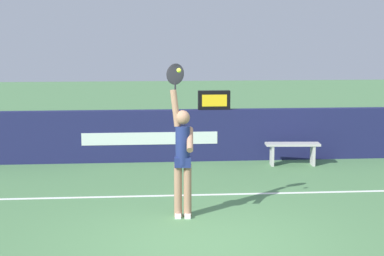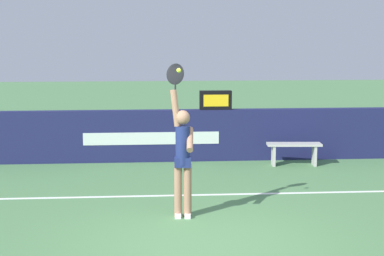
% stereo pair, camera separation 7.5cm
% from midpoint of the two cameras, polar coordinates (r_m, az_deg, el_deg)
% --- Properties ---
extents(ground_plane, '(60.00, 60.00, 0.00)m').
position_cam_midpoint_polar(ground_plane, '(9.41, 1.02, -10.18)').
color(ground_plane, '#4F804D').
extents(court_lines, '(10.37, 5.98, 0.00)m').
position_cam_midpoint_polar(court_lines, '(9.22, 1.14, -10.56)').
color(court_lines, white).
rests_on(court_lines, ground).
extents(back_wall, '(14.27, 0.28, 1.21)m').
position_cam_midpoint_polar(back_wall, '(15.01, -1.14, -0.66)').
color(back_wall, '#1A1E4A').
rests_on(back_wall, ground).
extents(speed_display, '(0.75, 0.19, 0.44)m').
position_cam_midpoint_polar(speed_display, '(14.98, 2.25, 2.49)').
color(speed_display, black).
rests_on(speed_display, back_wall).
extents(tennis_player, '(0.47, 0.52, 2.54)m').
position_cam_midpoint_polar(tennis_player, '(10.40, -0.64, -2.32)').
color(tennis_player, '#9F7358').
rests_on(tennis_player, ground).
extents(tennis_ball, '(0.07, 0.07, 0.07)m').
position_cam_midpoint_polar(tennis_ball, '(9.90, -0.97, 5.15)').
color(tennis_ball, '#C9DE2D').
extents(courtside_bench_near, '(1.25, 0.45, 0.51)m').
position_cam_midpoint_polar(courtside_bench_near, '(14.73, 9.21, -1.87)').
color(courtside_bench_near, '#B6B4B0').
rests_on(courtside_bench_near, ground).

